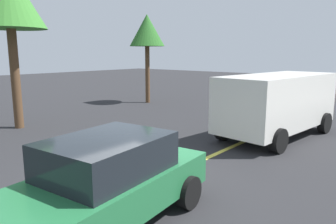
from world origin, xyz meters
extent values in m
plane|color=#262628|center=(0.00, 0.00, 0.00)|extent=(80.00, 80.00, 0.00)
cube|color=#E0D14C|center=(3.00, 0.00, 0.01)|extent=(28.00, 0.16, 0.01)
cube|color=silver|center=(6.53, -0.54, 1.29)|extent=(5.38, 2.54, 1.82)
cube|color=black|center=(4.46, -0.33, 1.69)|extent=(0.35, 1.85, 0.80)
cylinder|color=black|center=(4.66, -1.35, 0.38)|extent=(0.78, 0.34, 0.76)
cylinder|color=black|center=(4.87, 0.64, 0.38)|extent=(0.78, 0.34, 0.76)
cylinder|color=black|center=(8.18, -1.72, 0.38)|extent=(0.78, 0.34, 0.76)
cylinder|color=black|center=(8.39, 0.26, 0.38)|extent=(0.78, 0.34, 0.76)
cube|color=#B7BABF|center=(13.36, 0.80, 0.66)|extent=(4.58, 1.99, 0.68)
cube|color=black|center=(13.58, 0.80, 1.33)|extent=(2.22, 1.70, 0.68)
cylinder|color=black|center=(11.84, -0.18, 0.32)|extent=(0.65, 0.24, 0.64)
cylinder|color=black|center=(11.79, 1.69, 0.32)|extent=(0.65, 0.24, 0.64)
cylinder|color=black|center=(14.92, -0.10, 0.32)|extent=(0.65, 0.24, 0.64)
cylinder|color=black|center=(14.87, 1.77, 0.32)|extent=(0.65, 0.24, 0.64)
cube|color=#236B3D|center=(-1.41, -0.66, 0.63)|extent=(4.51, 2.20, 0.62)
cube|color=black|center=(-1.19, -0.64, 1.24)|extent=(2.24, 1.74, 0.62)
cylinder|color=black|center=(0.16, -1.36, 0.32)|extent=(0.66, 0.29, 0.64)
cylinder|color=black|center=(-0.03, 0.36, 0.32)|extent=(0.66, 0.29, 0.64)
cylinder|color=#513823|center=(1.25, 7.84, 1.93)|extent=(0.34, 0.34, 3.85)
cylinder|color=#513823|center=(9.38, 8.50, 1.67)|extent=(0.26, 0.26, 3.34)
cone|color=#286023|center=(9.38, 8.50, 4.25)|extent=(2.04, 2.04, 1.82)
camera|label=1|loc=(-4.50, -4.76, 2.94)|focal=34.29mm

